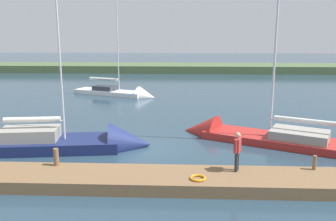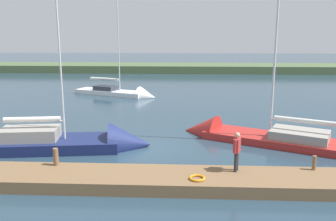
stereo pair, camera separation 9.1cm
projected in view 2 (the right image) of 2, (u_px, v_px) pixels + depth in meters
The scene contains 10 objects.
ground_plane at pixel (143, 148), 19.99m from camera, with size 200.00×200.00×0.00m, color #263D4C.
far_shoreline at pixel (172, 71), 60.25m from camera, with size 180.00×8.00×2.40m, color #4C603D.
dock_pier at pixel (129, 179), 14.99m from camera, with size 22.58×2.31×0.52m, color brown.
mooring_post_near at pixel (314, 163), 15.27m from camera, with size 0.17×0.17×0.63m, color brown.
mooring_post_far at pixel (56, 157), 15.81m from camera, with size 0.23×0.23×0.78m, color brown.
life_ring_buoy at pixel (197, 178), 14.34m from camera, with size 0.66×0.66×0.10m, color orange.
sailboat_near_dock at pixel (122, 94), 36.71m from camera, with size 9.22×5.22×10.66m.
sailboat_far_right at pixel (250, 138), 21.42m from camera, with size 10.48×6.73×11.85m.
sailboat_far_left at pixel (80, 145), 19.78m from camera, with size 9.89×3.86×10.87m.
person_on_dock at pixel (237, 149), 15.01m from camera, with size 0.38×0.61×1.71m.
Camera 2 is at (-2.35, 19.00, 6.27)m, focal length 38.07 mm.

